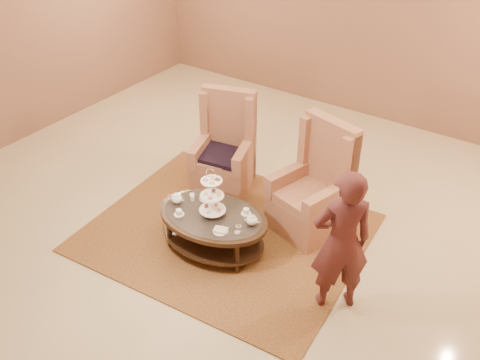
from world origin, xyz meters
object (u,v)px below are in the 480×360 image
Objects in this scene: tea_table at (213,221)px; armchair_right at (314,194)px; person at (341,242)px; armchair_left at (225,156)px.

tea_table is 1.00× the size of armchair_right.
tea_table is 1.25m from armchair_right.
armchair_right is 1.31m from person.
armchair_right is at bearing -22.71° from armchair_left.
tea_table is at bearing -77.65° from armchair_left.
armchair_right reaches higher than armchair_left.
armchair_left is at bearing -68.46° from person.
tea_table is 1.56m from person.
armchair_left reaches higher than tea_table.
armchair_right reaches higher than tea_table.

